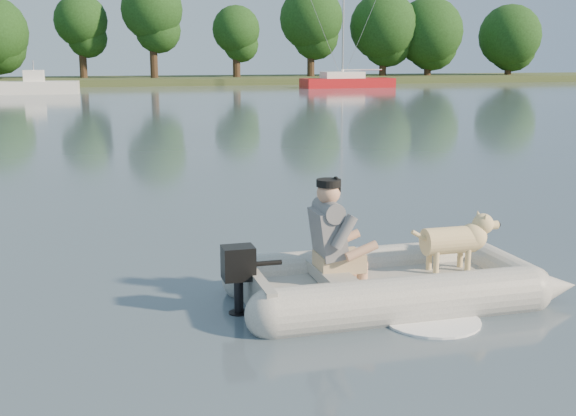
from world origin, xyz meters
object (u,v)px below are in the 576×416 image
object	(u,v)px
dog	(449,245)
motorboat	(37,78)
dinghy	(395,243)
man	(330,230)
sailboat	(347,82)

from	to	relation	value
dog	motorboat	bearing A→B (deg)	98.64
dinghy	man	bearing A→B (deg)	175.76
dinghy	man	xyz separation A→B (m)	(-0.74, 0.05, 0.19)
dinghy	man	size ratio (longest dim) A/B	4.04
dog	sailboat	distance (m)	52.07
dog	man	bearing A→B (deg)	180.00
sailboat	dinghy	bearing A→B (deg)	-112.42
motorboat	sailboat	size ratio (longest dim) A/B	0.53
dog	motorboat	xyz separation A→B (m)	(-7.10, 45.77, 0.53)
man	dog	bearing A→B (deg)	-0.00
dinghy	man	distance (m)	0.77
dog	motorboat	size ratio (longest dim) A/B	0.18
motorboat	dinghy	bearing A→B (deg)	-78.99
dinghy	sailboat	distance (m)	52.35
dinghy	motorboat	bearing A→B (deg)	97.79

